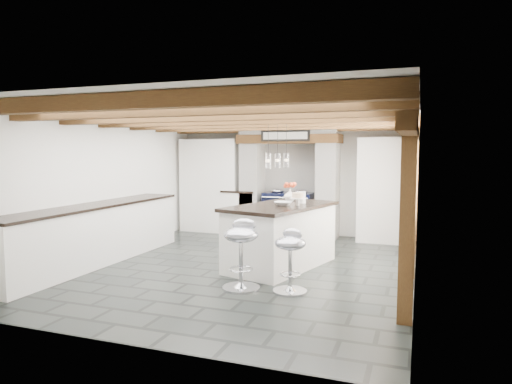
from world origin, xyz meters
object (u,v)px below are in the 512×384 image
(kitchen_island, at_px, (281,235))
(bar_stool_near, at_px, (291,253))
(bar_stool_far, at_px, (241,246))
(range_cooker, at_px, (289,213))

(kitchen_island, bearing_deg, bar_stool_near, -53.01)
(kitchen_island, bearing_deg, bar_stool_far, -81.41)
(bar_stool_near, distance_m, bar_stool_far, 0.63)
(range_cooker, distance_m, kitchen_island, 2.57)
(bar_stool_near, bearing_deg, kitchen_island, 125.05)
(range_cooker, relative_size, kitchen_island, 0.48)
(bar_stool_near, bearing_deg, bar_stool_far, -159.26)
(kitchen_island, height_order, bar_stool_far, kitchen_island)
(bar_stool_near, relative_size, bar_stool_far, 0.88)
(range_cooker, xyz_separation_m, bar_stool_far, (0.44, -3.77, 0.09))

